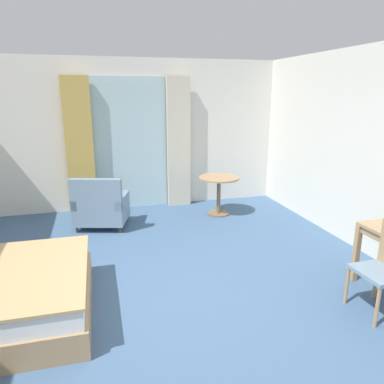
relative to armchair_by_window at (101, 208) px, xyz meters
The scene contains 7 objects.
ground 2.53m from the armchair_by_window, 78.39° to the right, with size 6.59×7.61×0.10m, color #426084.
wall_back 1.59m from the armchair_by_window, 65.33° to the left, with size 6.19×0.12×2.76m, color white.
balcony_glass_door 1.48m from the armchair_by_window, 58.56° to the left, with size 1.37×0.02×2.43m, color silver.
curtain_panel_left 1.30m from the armchair_by_window, 107.19° to the left, with size 0.48×0.10×2.43m, color tan.
curtain_panel_right 1.98m from the armchair_by_window, 30.98° to the left, with size 0.44×0.10×2.43m, color beige.
armchair_by_window is the anchor object (origin of this frame).
round_cafe_table 2.09m from the armchair_by_window, ahead, with size 0.73×0.73×0.70m.
Camera 1 is at (-0.55, -3.36, 2.15)m, focal length 33.94 mm.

